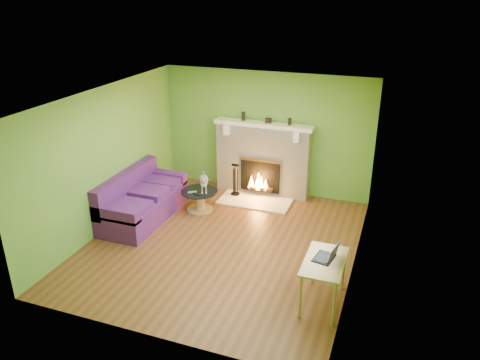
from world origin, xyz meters
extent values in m
plane|color=brown|center=(0.00, 0.00, 0.00)|extent=(5.00, 5.00, 0.00)
plane|color=white|center=(0.00, 0.00, 2.60)|extent=(5.00, 5.00, 0.00)
plane|color=#619831|center=(0.00, 2.50, 1.30)|extent=(5.00, 0.00, 5.00)
plane|color=#619831|center=(0.00, -2.50, 1.30)|extent=(5.00, 0.00, 5.00)
plane|color=#619831|center=(-2.25, 0.00, 1.30)|extent=(0.00, 5.00, 5.00)
plane|color=#619831|center=(2.25, 0.00, 1.30)|extent=(0.00, 5.00, 5.00)
plane|color=silver|center=(2.24, -0.90, 1.55)|extent=(0.00, 1.20, 1.20)
plane|color=white|center=(2.23, -0.90, 1.55)|extent=(0.00, 1.06, 1.06)
cube|color=beige|center=(0.00, 2.33, 0.75)|extent=(2.00, 0.35, 1.50)
cube|color=black|center=(0.00, 2.13, 0.44)|extent=(0.85, 0.03, 0.68)
cube|color=gold|center=(0.00, 2.13, 0.80)|extent=(0.91, 0.02, 0.04)
cylinder|color=black|center=(0.00, 2.10, 0.16)|extent=(0.55, 0.07, 0.07)
cube|color=white|center=(0.00, 2.30, 1.54)|extent=(2.10, 0.28, 0.08)
cube|color=white|center=(-0.75, 2.11, 1.40)|extent=(0.12, 0.10, 0.20)
cube|color=white|center=(0.75, 2.11, 1.40)|extent=(0.12, 0.10, 0.20)
cube|color=beige|center=(0.00, 1.80, 0.01)|extent=(1.50, 0.75, 0.03)
cube|color=white|center=(0.00, 2.30, 1.54)|extent=(2.10, 0.28, 0.08)
cube|color=#46185E|center=(-1.80, 0.37, 0.23)|extent=(0.92, 2.03, 0.46)
cube|color=#46185E|center=(-2.15, 0.37, 0.62)|extent=(0.21, 2.03, 0.57)
cube|color=#46185E|center=(-1.80, -0.54, 0.52)|extent=(0.92, 0.21, 0.23)
cube|color=#46185E|center=(-1.80, 1.28, 0.52)|extent=(0.92, 0.21, 0.23)
cube|color=#46185E|center=(-1.75, -0.20, 0.52)|extent=(0.73, 0.54, 0.12)
cube|color=#46185E|center=(-1.75, 0.48, 0.52)|extent=(0.73, 0.54, 0.12)
cube|color=#46185E|center=(-1.75, 1.05, 0.52)|extent=(0.73, 0.54, 0.12)
cylinder|color=tan|center=(-0.93, 1.07, 0.01)|extent=(0.52, 0.52, 0.03)
cylinder|color=tan|center=(-0.93, 1.07, 0.21)|extent=(0.18, 0.18, 0.36)
cylinder|color=black|center=(-0.93, 1.07, 0.41)|extent=(0.74, 0.74, 0.02)
cube|color=tan|center=(1.95, -1.06, 0.68)|extent=(0.55, 0.95, 0.04)
cylinder|color=tan|center=(1.72, -1.48, 0.33)|extent=(0.04, 0.04, 0.66)
cylinder|color=tan|center=(2.18, -1.48, 0.33)|extent=(0.04, 0.04, 0.66)
cylinder|color=tan|center=(1.72, -0.63, 0.33)|extent=(0.04, 0.04, 0.66)
cylinder|color=tan|center=(2.18, -0.63, 0.33)|extent=(0.04, 0.04, 0.66)
cube|color=gray|center=(-1.03, 0.95, 0.43)|extent=(0.16, 0.14, 0.02)
cube|color=black|center=(-0.91, 0.89, 0.43)|extent=(0.16, 0.11, 0.02)
cylinder|color=black|center=(-0.45, 2.33, 1.67)|extent=(0.08, 0.08, 0.18)
cylinder|color=black|center=(0.55, 2.33, 1.65)|extent=(0.07, 0.07, 0.14)
cube|color=black|center=(0.10, 2.33, 1.63)|extent=(0.12, 0.08, 0.10)
camera|label=1|loc=(2.73, -6.63, 4.23)|focal=35.00mm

